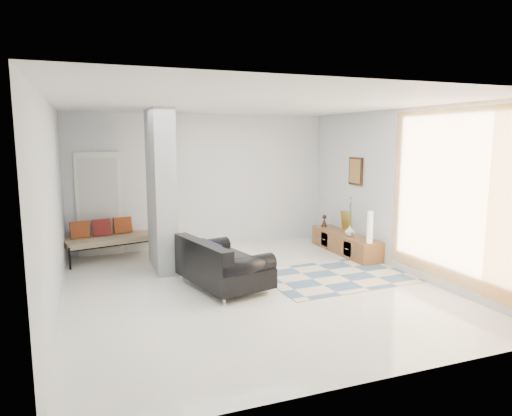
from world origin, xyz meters
name	(u,v)px	position (x,y,z in m)	size (l,w,h in m)	color
floor	(252,288)	(0.00, 0.00, 0.00)	(6.00, 6.00, 0.00)	white
ceiling	(251,103)	(0.00, 0.00, 2.80)	(6.00, 6.00, 0.00)	white
wall_back	(203,181)	(0.00, 3.00, 1.40)	(6.00, 6.00, 0.00)	silver
wall_front	(366,239)	(0.00, -3.00, 1.40)	(6.00, 6.00, 0.00)	silver
wall_left	(52,208)	(-2.75, 0.00, 1.40)	(6.00, 6.00, 0.00)	silver
wall_right	(402,191)	(2.75, 0.00, 1.40)	(6.00, 6.00, 0.00)	silver
partition_column	(161,190)	(-1.10, 1.60, 1.40)	(0.35, 1.20, 2.80)	#9FA3A6
hallway_door	(99,204)	(-2.10, 2.96, 1.02)	(0.85, 0.06, 2.04)	white
curtain	(448,196)	(2.67, -1.15, 1.45)	(2.55, 2.55, 0.00)	#EE9E3E
wall_art	(356,171)	(2.72, 1.39, 1.65)	(0.04, 0.45, 0.55)	#351D0E
media_console	(345,243)	(2.52, 1.39, 0.20)	(0.45, 2.00, 0.80)	brown
loveseat	(220,265)	(-0.44, 0.21, 0.35)	(1.27, 1.77, 0.76)	silver
daybed	(111,237)	(-1.93, 2.62, 0.42)	(1.88, 1.13, 0.77)	black
area_rug	(339,276)	(1.60, 0.06, 0.01)	(2.54, 1.69, 0.01)	beige
cylinder_lamp	(370,227)	(2.50, 0.52, 0.69)	(0.11, 0.11, 0.58)	white
bronze_figurine	(324,221)	(2.47, 2.17, 0.53)	(0.13, 0.13, 0.26)	#301C15
vase	(350,231)	(2.47, 1.15, 0.51)	(0.20, 0.20, 0.21)	white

